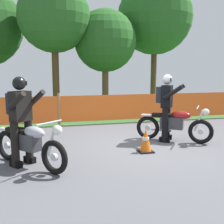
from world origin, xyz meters
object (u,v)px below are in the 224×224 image
Objects in this scene: motorcycle_trailing at (29,144)px; traffic_cone at (146,141)px; rider_trailing at (21,116)px; rider_lead at (166,104)px; motorcycle_lead at (174,124)px.

motorcycle_trailing is 2.91× the size of traffic_cone.
motorcycle_trailing is 0.91× the size of rider_trailing.
rider_trailing is at bearing -128.27° from rider_lead.
rider_trailing reaches higher than motorcycle_lead.
rider_lead is 1.37m from traffic_cone.
rider_trailing is at bearing -179.49° from motorcycle_trailing.
motorcycle_lead is 0.55m from rider_lead.
rider_lead is at bearing -179.49° from motorcycle_lead.
traffic_cone is (-1.03, -0.69, -0.18)m from motorcycle_lead.
rider_lead reaches higher than motorcycle_trailing.
motorcycle_lead is 3.77m from rider_trailing.
motorcycle_trailing is at bearing 0.51° from rider_trailing.
motorcycle_trailing is 0.55m from rider_trailing.
rider_trailing is at bearing -130.79° from motorcycle_lead.
motorcycle_lead is at bearing 33.91° from traffic_cone.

